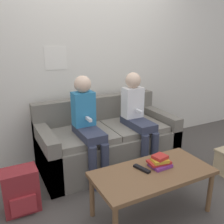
# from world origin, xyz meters

# --- Properties ---
(ground_plane) EXTENTS (10.00, 10.00, 0.00)m
(ground_plane) POSITION_xyz_m (0.00, 0.00, 0.00)
(ground_plane) COLOR #4C4742
(wall_back) EXTENTS (8.00, 0.07, 2.60)m
(wall_back) POSITION_xyz_m (-0.00, 1.01, 1.30)
(wall_back) COLOR silver
(wall_back) RESTS_ON ground_plane
(couch) EXTENTS (1.67, 0.80, 0.80)m
(couch) POSITION_xyz_m (0.00, 0.51, 0.29)
(couch) COLOR #6B665B
(couch) RESTS_ON ground_plane
(coffee_table) EXTENTS (1.06, 0.52, 0.44)m
(coffee_table) POSITION_xyz_m (-0.07, -0.53, 0.39)
(coffee_table) COLOR brown
(coffee_table) RESTS_ON ground_plane
(person_left) EXTENTS (0.24, 0.55, 1.15)m
(person_left) POSITION_xyz_m (-0.32, 0.33, 0.66)
(person_left) COLOR #33384C
(person_left) RESTS_ON ground_plane
(person_right) EXTENTS (0.24, 0.55, 1.14)m
(person_right) POSITION_xyz_m (0.32, 0.33, 0.65)
(person_right) COLOR #33384C
(person_right) RESTS_ON ground_plane
(tv_remote) EXTENTS (0.08, 0.17, 0.02)m
(tv_remote) POSITION_xyz_m (-0.14, -0.46, 0.45)
(tv_remote) COLOR black
(tv_remote) RESTS_ON coffee_table
(book_stack) EXTENTS (0.21, 0.17, 0.10)m
(book_stack) POSITION_xyz_m (0.04, -0.48, 0.48)
(book_stack) COLOR #7A3389
(book_stack) RESTS_ON coffee_table
(backpack) EXTENTS (0.32, 0.24, 0.42)m
(backpack) POSITION_xyz_m (-1.11, 0.06, 0.21)
(backpack) COLOR maroon
(backpack) RESTS_ON ground_plane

